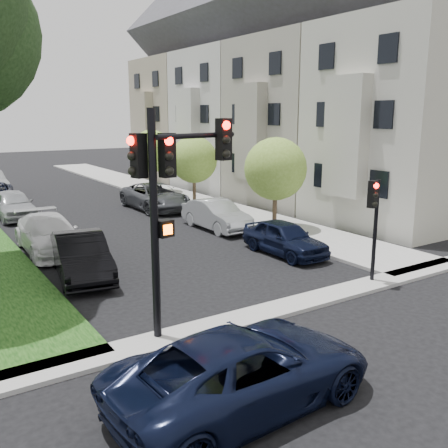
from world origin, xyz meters
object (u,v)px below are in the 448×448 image
car_cross_near (243,369)px  car_parked_2 (155,197)px  small_tree_a (275,169)px  car_parked_0 (285,238)px  car_parked_5 (81,256)px  small_tree_c (152,151)px  small_tree_b (194,160)px  car_parked_7 (13,204)px  car_parked_6 (49,234)px  car_parked_1 (216,215)px  traffic_signal_secondary (374,212)px  traffic_signal_main (170,183)px

car_cross_near → car_parked_2: bearing=-24.1°
small_tree_a → car_cross_near: (-9.85, -11.35, -2.22)m
car_parked_0 → car_parked_2: (-0.16, 11.64, 0.07)m
car_parked_5 → small_tree_c: bearing=66.6°
small_tree_b → small_tree_c: 6.00m
car_parked_5 → car_parked_7: size_ratio=1.03×
car_cross_near → car_parked_6: car_cross_near is taller
car_parked_1 → car_parked_5: 8.59m
traffic_signal_secondary → car_cross_near: (-7.62, -3.49, -1.67)m
car_parked_5 → car_cross_near: bearing=-79.7°
car_parked_0 → car_parked_7: car_parked_7 is taller
traffic_signal_main → car_parked_5: size_ratio=1.23×
small_tree_b → car_parked_0: small_tree_b is taller
car_cross_near → car_parked_5: size_ratio=1.18×
traffic_signal_secondary → car_parked_1: 9.67m
small_tree_b → car_parked_1: (-2.27, -6.15, -2.10)m
traffic_signal_main → traffic_signal_secondary: size_ratio=1.63×
small_tree_a → car_parked_1: bearing=143.8°
small_tree_c → car_parked_1: small_tree_c is taller
car_parked_1 → small_tree_c: bearing=79.1°
car_cross_near → car_parked_0: 10.79m
car_cross_near → car_parked_0: size_ratio=1.34×
small_tree_a → small_tree_c: 13.81m
small_tree_b → small_tree_c: size_ratio=0.96×
small_tree_a → car_parked_2: small_tree_a is taller
small_tree_b → car_parked_1: bearing=-110.3°
car_parked_1 → car_parked_2: bearing=91.9°
traffic_signal_main → car_parked_6: (-0.59, 9.79, -3.18)m
small_tree_a → car_parked_5: size_ratio=0.97×
car_parked_0 → car_parked_5: 7.87m
car_parked_1 → car_parked_7: size_ratio=0.98×
small_tree_c → small_tree_a: bearing=-90.0°
small_tree_a → car_parked_5: (-10.06, -1.97, -2.21)m
small_tree_a → small_tree_c: small_tree_a is taller
small_tree_a → traffic_signal_secondary: size_ratio=1.28×
small_tree_c → car_parked_5: small_tree_c is taller
small_tree_a → small_tree_b: 7.82m
small_tree_a → car_parked_6: bearing=169.0°
car_parked_1 → traffic_signal_secondary: bearing=-90.0°
small_tree_c → car_parked_6: small_tree_c is taller
small_tree_c → car_cross_near: 27.12m
traffic_signal_secondary → small_tree_b: bearing=81.9°
car_cross_near → car_parked_5: car_parked_5 is taller
car_cross_near → car_parked_1: size_ratio=1.24×
car_cross_near → car_parked_2: (7.33, 19.40, 0.01)m
traffic_signal_main → car_parked_0: bearing=30.4°
car_parked_0 → car_parked_6: size_ratio=0.79×
small_tree_a → traffic_signal_main: size_ratio=0.79×
traffic_signal_main → car_parked_5: traffic_signal_main is taller
small_tree_c → traffic_signal_secondary: small_tree_c is taller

